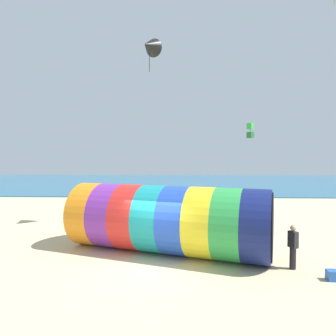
{
  "coord_description": "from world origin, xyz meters",
  "views": [
    {
      "loc": [
        1.07,
        -11.92,
        4.35
      ],
      "look_at": [
        0.57,
        3.61,
        3.79
      ],
      "focal_mm": 32.0,
      "sensor_mm": 36.0,
      "label": 1
    }
  ],
  "objects_px": {
    "kite_handler": "(293,246)",
    "cooler_box": "(335,275)",
    "kite_green_box": "(250,131)",
    "kite_black_delta": "(149,46)",
    "giant_inflatable_tube": "(167,219)",
    "bystander_mid_beach": "(249,204)",
    "bystander_near_water": "(218,204)"
  },
  "relations": [
    {
      "from": "cooler_box",
      "to": "kite_handler",
      "type": "bearing_deg",
      "value": 134.83
    },
    {
      "from": "kite_green_box",
      "to": "cooler_box",
      "type": "xyz_separation_m",
      "value": [
        -1.08,
        -17.0,
        -6.61
      ]
    },
    {
      "from": "giant_inflatable_tube",
      "to": "bystander_mid_beach",
      "type": "bearing_deg",
      "value": 57.66
    },
    {
      "from": "bystander_mid_beach",
      "to": "bystander_near_water",
      "type": "bearing_deg",
      "value": -174.94
    },
    {
      "from": "kite_black_delta",
      "to": "bystander_mid_beach",
      "type": "xyz_separation_m",
      "value": [
        7.12,
        4.45,
        -10.26
      ]
    },
    {
      "from": "giant_inflatable_tube",
      "to": "bystander_near_water",
      "type": "relative_size",
      "value": 5.8
    },
    {
      "from": "bystander_near_water",
      "to": "bystander_mid_beach",
      "type": "bearing_deg",
      "value": 5.06
    },
    {
      "from": "bystander_mid_beach",
      "to": "cooler_box",
      "type": "height_order",
      "value": "bystander_mid_beach"
    },
    {
      "from": "kite_black_delta",
      "to": "bystander_mid_beach",
      "type": "height_order",
      "value": "kite_black_delta"
    },
    {
      "from": "kite_handler",
      "to": "kite_black_delta",
      "type": "distance_m",
      "value": 13.69
    },
    {
      "from": "giant_inflatable_tube",
      "to": "bystander_near_water",
      "type": "xyz_separation_m",
      "value": [
        3.52,
        9.06,
        -0.69
      ]
    },
    {
      "from": "kite_green_box",
      "to": "cooler_box",
      "type": "relative_size",
      "value": 2.74
    },
    {
      "from": "kite_green_box",
      "to": "kite_handler",
      "type": "bearing_deg",
      "value": -97.63
    },
    {
      "from": "bystander_mid_beach",
      "to": "cooler_box",
      "type": "xyz_separation_m",
      "value": [
        0.16,
        -12.2,
        -0.65
      ]
    },
    {
      "from": "kite_black_delta",
      "to": "bystander_mid_beach",
      "type": "distance_m",
      "value": 13.26
    },
    {
      "from": "kite_handler",
      "to": "bystander_mid_beach",
      "type": "xyz_separation_m",
      "value": [
        0.9,
        11.13,
        -0.06
      ]
    },
    {
      "from": "kite_handler",
      "to": "cooler_box",
      "type": "height_order",
      "value": "kite_handler"
    },
    {
      "from": "kite_green_box",
      "to": "bystander_near_water",
      "type": "relative_size",
      "value": 0.86
    },
    {
      "from": "giant_inflatable_tube",
      "to": "kite_green_box",
      "type": "xyz_separation_m",
      "value": [
        7.1,
        14.07,
        5.26
      ]
    },
    {
      "from": "cooler_box",
      "to": "giant_inflatable_tube",
      "type": "bearing_deg",
      "value": 154.08
    },
    {
      "from": "bystander_near_water",
      "to": "bystander_mid_beach",
      "type": "distance_m",
      "value": 2.36
    },
    {
      "from": "kite_green_box",
      "to": "kite_black_delta",
      "type": "relative_size",
      "value": 0.66
    },
    {
      "from": "giant_inflatable_tube",
      "to": "cooler_box",
      "type": "distance_m",
      "value": 6.83
    },
    {
      "from": "bystander_near_water",
      "to": "cooler_box",
      "type": "height_order",
      "value": "bystander_near_water"
    },
    {
      "from": "kite_black_delta",
      "to": "cooler_box",
      "type": "distance_m",
      "value": 15.23
    },
    {
      "from": "giant_inflatable_tube",
      "to": "cooler_box",
      "type": "relative_size",
      "value": 18.41
    },
    {
      "from": "kite_black_delta",
      "to": "bystander_near_water",
      "type": "xyz_separation_m",
      "value": [
        4.77,
        4.25,
        -10.25
      ]
    },
    {
      "from": "kite_handler",
      "to": "cooler_box",
      "type": "relative_size",
      "value": 3.32
    },
    {
      "from": "giant_inflatable_tube",
      "to": "kite_green_box",
      "type": "distance_m",
      "value": 16.62
    },
    {
      "from": "bystander_near_water",
      "to": "cooler_box",
      "type": "bearing_deg",
      "value": -78.21
    },
    {
      "from": "giant_inflatable_tube",
      "to": "kite_handler",
      "type": "distance_m",
      "value": 5.34
    },
    {
      "from": "bystander_near_water",
      "to": "kite_handler",
      "type": "bearing_deg",
      "value": -82.46
    }
  ]
}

